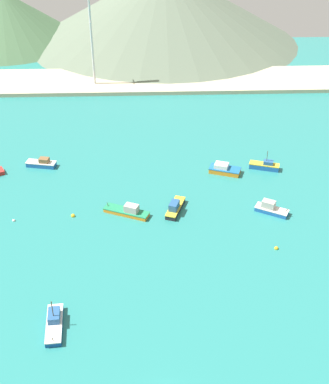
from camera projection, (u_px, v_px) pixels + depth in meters
name	position (u px, v px, depth m)	size (l,w,h in m)	color
ground	(159.00, 261.00, 96.01)	(260.00, 280.00, 0.50)	teal
fishing_boat_0	(175.00, 207.00, 108.67)	(4.74, 8.25, 2.63)	#232328
fishing_boat_2	(54.00, 323.00, 81.87)	(3.21, 8.45, 5.23)	#14478C
fishing_boat_3	(271.00, 209.00, 108.31)	(7.19, 5.49, 2.63)	#1E5BA8
fishing_boat_4	(128.00, 211.00, 107.81)	(9.91, 6.15, 2.46)	orange
fishing_boat_5	(265.00, 166.00, 123.60)	(7.36, 4.14, 4.92)	#1E5BA8
fishing_boat_6	(42.00, 163.00, 124.60)	(7.42, 3.70, 2.30)	#1E5BA8
fishing_boat_8	(224.00, 169.00, 122.10)	(7.89, 5.50, 2.29)	orange
buoy_0	(14.00, 221.00, 106.13)	(0.61, 0.61, 0.61)	silver
buoy_1	(276.00, 248.00, 98.54)	(0.77, 0.77, 0.77)	gold
buoy_2	(73.00, 216.00, 107.46)	(0.86, 0.86, 0.86)	gold
beach_strip	(152.00, 81.00, 171.51)	(247.00, 22.31, 1.20)	#C6B793
hill_west	(5.00, 17.00, 204.44)	(59.79, 59.79, 20.11)	#476B47
hill_central	(164.00, 4.00, 203.62)	(107.21, 107.21, 28.53)	#60705B
radio_tower	(91.00, 34.00, 159.37)	(3.34, 2.67, 33.37)	silver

